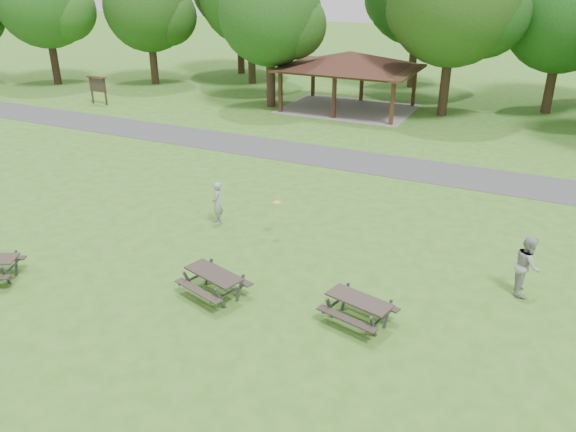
{
  "coord_description": "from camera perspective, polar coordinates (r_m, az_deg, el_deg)",
  "views": [
    {
      "loc": [
        8.23,
        -11.31,
        8.99
      ],
      "look_at": [
        1.0,
        4.0,
        1.3
      ],
      "focal_mm": 35.0,
      "sensor_mm": 36.0,
      "label": 1
    }
  ],
  "objects": [
    {
      "name": "ground",
      "position": [
        16.63,
        -9.14,
        -8.66
      ],
      "size": [
        160.0,
        160.0,
        0.0
      ],
      "primitive_type": "plane",
      "color": "#396F1F",
      "rests_on": "ground"
    },
    {
      "name": "picnic_table_middle",
      "position": [
        16.57,
        -7.56,
        -6.3
      ],
      "size": [
        2.18,
        1.94,
        0.79
      ],
      "color": "#2D2420",
      "rests_on": "ground"
    },
    {
      "name": "picnic_table_far",
      "position": [
        15.4,
        7.21,
        -8.92
      ],
      "size": [
        2.07,
        1.82,
        0.77
      ],
      "color": "#302723",
      "rests_on": "ground"
    },
    {
      "name": "tree_row_f",
      "position": [
        39.96,
        26.29,
        17.55
      ],
      "size": [
        7.35,
        7.0,
        9.55
      ],
      "color": "#332216",
      "rests_on": "ground"
    },
    {
      "name": "frisbee_catcher",
      "position": [
        17.84,
        23.11,
        -4.61
      ],
      "size": [
        0.84,
        1.0,
        1.84
      ],
      "primitive_type": "imported",
      "rotation": [
        0.0,
        0.0,
        1.73
      ],
      "color": "#9D9DA0",
      "rests_on": "ground"
    },
    {
      "name": "frisbee_thrower",
      "position": [
        21.01,
        -7.22,
        1.32
      ],
      "size": [
        0.59,
        0.7,
        1.63
      ],
      "primitive_type": "imported",
      "rotation": [
        0.0,
        0.0,
        -1.18
      ],
      "color": "#9B9B9D",
      "rests_on": "ground"
    },
    {
      "name": "notice_board",
      "position": [
        41.41,
        -18.78,
        12.48
      ],
      "size": [
        1.6,
        0.3,
        1.88
      ],
      "color": "#392614",
      "rests_on": "ground"
    },
    {
      "name": "tree_row_a",
      "position": [
        49.25,
        -23.39,
        19.28
      ],
      "size": [
        7.56,
        7.2,
        9.97
      ],
      "color": "black",
      "rests_on": "ground"
    },
    {
      "name": "pavilion",
      "position": [
        37.84,
        6.31,
        15.27
      ],
      "size": [
        8.6,
        7.01,
        3.76
      ],
      "color": "#371D14",
      "rests_on": "ground"
    },
    {
      "name": "tree_row_b",
      "position": [
        47.09,
        -13.88,
        19.72
      ],
      "size": [
        7.14,
        6.8,
        9.28
      ],
      "color": "#321F16",
      "rests_on": "ground"
    },
    {
      "name": "asphalt_path",
      "position": [
        28.09,
        6.91,
        5.6
      ],
      "size": [
        120.0,
        3.2,
        0.02
      ],
      "primitive_type": "cube",
      "color": "#404042",
      "rests_on": "ground"
    },
    {
      "name": "frisbee_in_flight",
      "position": [
        19.59,
        -1.12,
        1.4
      ],
      "size": [
        0.34,
        0.34,
        0.02
      ],
      "color": "yellow",
      "rests_on": "ground"
    },
    {
      "name": "tree_row_d",
      "position": [
        38.07,
        -1.7,
        19.56
      ],
      "size": [
        6.93,
        6.6,
        9.27
      ],
      "color": "#301E15",
      "rests_on": "ground"
    },
    {
      "name": "tree_row_e",
      "position": [
        36.92,
        16.7,
        20.05
      ],
      "size": [
        8.4,
        8.0,
        11.02
      ],
      "color": "#2F1E15",
      "rests_on": "ground"
    }
  ]
}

